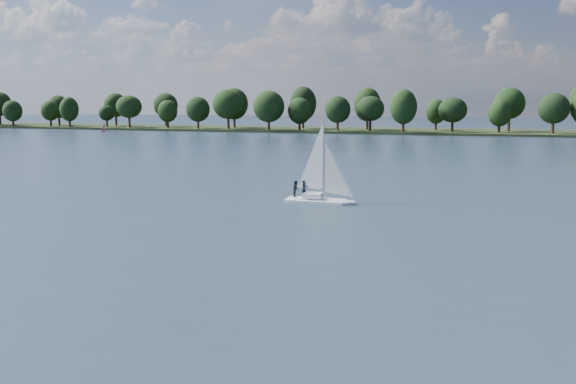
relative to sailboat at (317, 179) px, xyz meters
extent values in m
plane|color=#233342|center=(0.57, 49.54, -2.44)|extent=(700.00, 700.00, 0.00)
cube|color=black|center=(0.57, 161.54, -2.44)|extent=(660.00, 40.00, 1.50)
cube|color=white|center=(0.10, 0.00, -2.44)|extent=(6.65, 1.93, 0.78)
cube|color=white|center=(0.10, 0.00, -1.66)|extent=(1.96, 1.19, 0.49)
cylinder|color=#A9AAB0|center=(0.10, 0.00, 2.00)|extent=(0.12, 0.12, 7.80)
imported|color=black|center=(-1.42, 0.23, -1.05)|extent=(0.52, 0.68, 1.68)
imported|color=black|center=(-2.14, -0.21, -1.05)|extent=(0.78, 0.92, 1.68)
cube|color=white|center=(-106.57, 115.82, -2.44)|extent=(2.62, 2.39, 0.41)
cylinder|color=silver|center=(-106.57, 115.82, -0.38)|extent=(0.07, 0.07, 3.65)
camera|label=1|loc=(18.67, -62.41, 7.82)|focal=40.00mm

